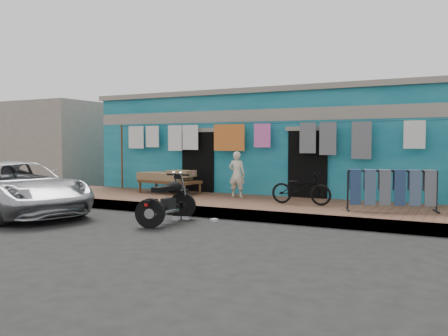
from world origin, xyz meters
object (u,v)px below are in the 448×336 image
car (16,187)px  jeans_rack (392,190)px  bicycle (301,185)px  motorcycle (167,199)px  charpoy (169,182)px  seated_person (237,174)px

car → jeans_rack: bearing=-53.8°
bicycle → car: bearing=117.6°
jeans_rack → motorcycle: bearing=-150.9°
car → charpoy: bearing=-9.3°
bicycle → jeans_rack: (2.14, -0.20, -0.01)m
car → seated_person: seated_person is taller
seated_person → jeans_rack: seated_person is taller
car → charpoy: size_ratio=2.30×
motorcycle → charpoy: size_ratio=0.79×
motorcycle → seated_person: bearing=85.8°
car → bicycle: car is taller
bicycle → motorcycle: size_ratio=0.90×
car → motorcycle: 4.04m
motorcycle → jeans_rack: 4.94m
motorcycle → charpoy: motorcycle is taller
bicycle → jeans_rack: size_ratio=0.74×
bicycle → charpoy: bearing=81.0°
seated_person → motorcycle: size_ratio=0.77×
bicycle → charpoy: (-4.31, 0.65, -0.15)m
seated_person → motorcycle: 3.23m
seated_person → bicycle: 2.14m
bicycle → motorcycle: 3.39m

